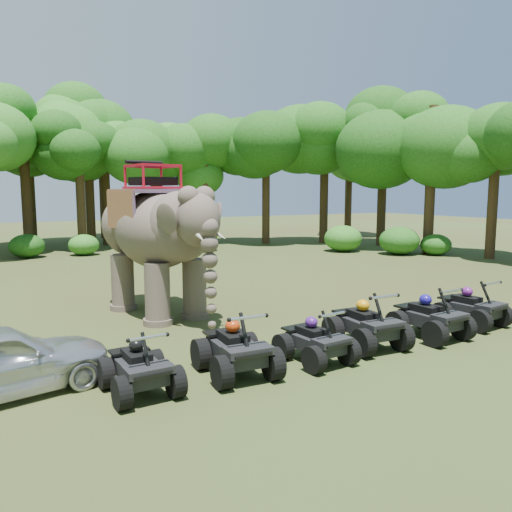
% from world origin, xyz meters
% --- Properties ---
extents(ground, '(110.00, 110.00, 0.00)m').
position_xyz_m(ground, '(0.00, 0.00, 0.00)').
color(ground, '#47381E').
rests_on(ground, ground).
extents(elephant, '(3.25, 5.69, 4.51)m').
position_xyz_m(elephant, '(-1.95, 3.73, 2.25)').
color(elephant, brown).
rests_on(elephant, ground).
extents(atv_0, '(1.25, 1.68, 1.21)m').
position_xyz_m(atv_0, '(-4.08, -1.86, 0.60)').
color(atv_0, black).
rests_on(atv_0, ground).
extents(atv_1, '(1.41, 1.88, 1.34)m').
position_xyz_m(atv_1, '(-2.15, -1.87, 0.67)').
color(atv_1, black).
rests_on(atv_1, ground).
extents(atv_2, '(1.30, 1.70, 1.19)m').
position_xyz_m(atv_2, '(-0.34, -2.04, 0.59)').
color(atv_2, black).
rests_on(atv_2, ground).
extents(atv_3, '(1.43, 1.89, 1.35)m').
position_xyz_m(atv_3, '(1.34, -1.74, 0.68)').
color(atv_3, black).
rests_on(atv_3, ground).
extents(atv_4, '(1.40, 1.85, 1.32)m').
position_xyz_m(atv_4, '(3.22, -1.94, 0.66)').
color(atv_4, black).
rests_on(atv_4, ground).
extents(atv_5, '(1.44, 1.85, 1.28)m').
position_xyz_m(atv_5, '(5.12, -1.66, 0.64)').
color(atv_5, black).
rests_on(atv_5, ground).
extents(tree_0, '(6.56, 6.56, 9.37)m').
position_xyz_m(tree_0, '(0.00, 24.19, 4.69)').
color(tree_0, '#195114').
rests_on(tree_0, ground).
extents(tree_1, '(6.03, 6.03, 8.61)m').
position_xyz_m(tree_1, '(3.69, 21.72, 4.31)').
color(tree_1, '#195114').
rests_on(tree_1, ground).
extents(tree_2, '(4.56, 4.56, 6.52)m').
position_xyz_m(tree_2, '(8.03, 22.72, 3.26)').
color(tree_2, '#195114').
rests_on(tree_2, ground).
extents(tree_3, '(5.52, 5.52, 7.89)m').
position_xyz_m(tree_3, '(11.00, 19.77, 3.94)').
color(tree_3, '#195114').
rests_on(tree_3, ground).
extents(tree_4, '(6.92, 6.92, 9.89)m').
position_xyz_m(tree_4, '(15.01, 18.46, 4.95)').
color(tree_4, '#195114').
rests_on(tree_4, ground).
extents(tree_5, '(6.66, 6.66, 9.52)m').
position_xyz_m(tree_5, '(17.30, 15.07, 4.76)').
color(tree_5, '#195114').
rests_on(tree_5, ground).
extents(tree_6, '(6.59, 6.59, 9.42)m').
position_xyz_m(tree_6, '(16.47, 10.20, 4.71)').
color(tree_6, '#195114').
rests_on(tree_6, ground).
extents(tree_7, '(5.40, 5.40, 7.71)m').
position_xyz_m(tree_7, '(17.80, 7.06, 3.86)').
color(tree_7, '#195114').
rests_on(tree_7, ground).
extents(tree_33, '(6.52, 6.52, 9.31)m').
position_xyz_m(tree_33, '(-3.95, 23.13, 4.66)').
color(tree_33, '#195114').
rests_on(tree_33, ground).
extents(tree_34, '(6.06, 6.06, 8.65)m').
position_xyz_m(tree_34, '(2.04, 29.78, 4.33)').
color(tree_34, '#195114').
rests_on(tree_34, ground).
extents(tree_35, '(5.23, 5.23, 7.47)m').
position_xyz_m(tree_35, '(6.75, 20.55, 3.74)').
color(tree_35, '#195114').
rests_on(tree_35, ground).
extents(tree_36, '(6.37, 6.37, 9.10)m').
position_xyz_m(tree_36, '(-3.36, 27.26, 4.55)').
color(tree_36, '#195114').
rests_on(tree_36, ground).
extents(tree_41, '(6.00, 6.00, 8.58)m').
position_xyz_m(tree_41, '(6.39, 29.62, 4.29)').
color(tree_41, '#195114').
rests_on(tree_41, ground).
extents(tree_43, '(7.09, 7.09, 10.13)m').
position_xyz_m(tree_43, '(1.04, 24.17, 5.07)').
color(tree_43, '#195114').
rests_on(tree_43, ground).
extents(tree_45, '(6.13, 6.13, 8.76)m').
position_xyz_m(tree_45, '(19.97, 21.84, 4.38)').
color(tree_45, '#195114').
rests_on(tree_45, ground).
extents(tree_46, '(5.44, 5.44, 7.77)m').
position_xyz_m(tree_46, '(-1.08, 21.28, 3.88)').
color(tree_46, '#195114').
rests_on(tree_46, ground).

